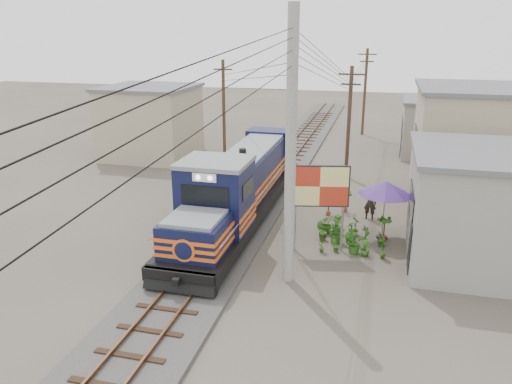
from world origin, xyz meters
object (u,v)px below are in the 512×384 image
(billboard, at_px, (320,188))
(vendor, at_px, (370,203))
(locomotive, at_px, (240,188))
(market_umbrella, at_px, (386,188))

(billboard, relative_size, vendor, 2.25)
(locomotive, xyz_separation_m, billboard, (4.23, -2.55, 1.12))
(vendor, bearing_deg, billboard, 69.27)
(locomotive, distance_m, billboard, 5.07)
(billboard, distance_m, market_umbrella, 3.41)
(market_umbrella, height_order, vendor, market_umbrella)
(market_umbrella, bearing_deg, billboard, -142.59)
(billboard, bearing_deg, vendor, 53.46)
(market_umbrella, relative_size, vendor, 1.61)
(locomotive, distance_m, vendor, 6.58)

